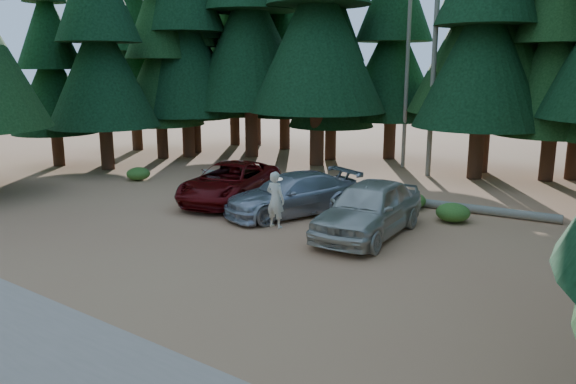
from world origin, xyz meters
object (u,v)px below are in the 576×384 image
(silver_minivan_center, at_px, (292,194))
(silver_minivan_right, at_px, (369,208))
(frisbee_player, at_px, (275,199))
(log_mid, at_px, (304,191))
(red_pickup, at_px, (230,182))
(log_right, at_px, (486,210))
(log_left, at_px, (242,177))

(silver_minivan_center, height_order, silver_minivan_right, silver_minivan_right)
(frisbee_player, bearing_deg, silver_minivan_center, -61.52)
(log_mid, bearing_deg, red_pickup, -78.30)
(red_pickup, xyz_separation_m, log_right, (8.89, 3.80, -0.60))
(silver_minivan_center, relative_size, log_mid, 1.61)
(silver_minivan_center, bearing_deg, log_mid, 139.84)
(silver_minivan_center, height_order, log_left, silver_minivan_center)
(red_pickup, bearing_deg, log_mid, 43.65)
(silver_minivan_center, distance_m, log_mid, 3.41)
(frisbee_player, height_order, log_right, frisbee_player)
(silver_minivan_center, xyz_separation_m, log_mid, (-1.54, 2.98, -0.61))
(red_pickup, height_order, log_left, red_pickup)
(silver_minivan_center, bearing_deg, frisbee_player, -39.58)
(silver_minivan_right, bearing_deg, log_mid, 139.34)
(log_right, bearing_deg, red_pickup, -163.06)
(silver_minivan_right, xyz_separation_m, log_left, (-8.82, 4.20, -0.71))
(log_mid, relative_size, log_right, 0.63)
(log_mid, height_order, log_right, log_right)
(silver_minivan_center, distance_m, frisbee_player, 3.77)
(silver_minivan_right, distance_m, log_mid, 6.20)
(silver_minivan_center, relative_size, log_left, 1.12)
(log_left, bearing_deg, frisbee_player, -47.31)
(log_mid, bearing_deg, silver_minivan_right, 6.48)
(silver_minivan_right, bearing_deg, silver_minivan_center, 164.73)
(silver_minivan_center, relative_size, log_right, 1.02)
(log_left, bearing_deg, silver_minivan_center, -36.86)
(red_pickup, xyz_separation_m, log_left, (-2.21, 3.30, -0.59))
(silver_minivan_center, xyz_separation_m, frisbee_player, (1.73, -3.28, 0.69))
(log_left, height_order, log_mid, log_left)
(silver_minivan_center, height_order, log_mid, silver_minivan_center)
(silver_minivan_center, bearing_deg, silver_minivan_right, 11.69)
(red_pickup, relative_size, silver_minivan_center, 1.07)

